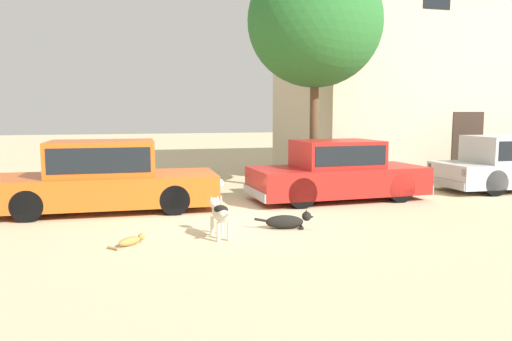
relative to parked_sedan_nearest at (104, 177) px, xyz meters
The scene contains 8 objects.
ground_plane 2.97m from the parked_sedan_nearest, 28.03° to the right, with size 80.00×80.00×0.00m, color #CCB78E.
parked_sedan_nearest is the anchor object (origin of this frame).
parked_sedan_second 5.33m from the parked_sedan_nearest, ahead, with size 4.33×1.82×1.42m.
apartment_block 13.95m from the parked_sedan_nearest, 21.50° to the left, with size 12.86×5.73×8.33m.
stray_dog_spotted 3.47m from the parked_sedan_nearest, 56.27° to the right, with size 0.27×1.09×0.65m.
stray_dog_tan 4.16m from the parked_sedan_nearest, 38.67° to the right, with size 1.07×0.39×0.34m.
stray_cat 3.08m from the parked_sedan_nearest, 80.96° to the right, with size 0.58×0.47×0.16m.
acacia_tree_left 6.50m from the parked_sedan_nearest, 13.37° to the left, with size 3.49×3.14×6.03m.
Camera 1 is at (-2.15, -9.44, 2.08)m, focal length 34.55 mm.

